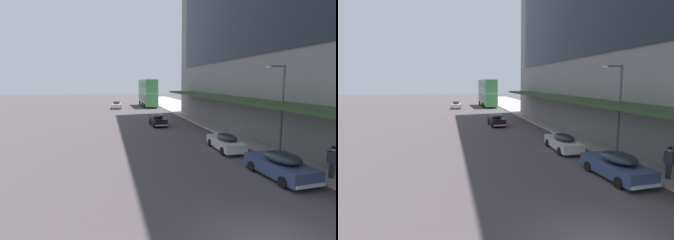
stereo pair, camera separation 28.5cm
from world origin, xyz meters
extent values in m
cube|color=#4A9D54|center=(3.64, 52.61, 1.75)|extent=(2.79, 11.34, 2.79)
cube|color=black|center=(3.64, 52.61, 2.08)|extent=(2.81, 10.44, 1.23)
cube|color=silver|center=(3.64, 52.61, 3.19)|extent=(2.68, 11.34, 0.12)
cube|color=#4A9D54|center=(3.64, 52.61, 4.64)|extent=(2.79, 11.34, 2.79)
cube|color=black|center=(3.64, 52.61, 4.98)|extent=(2.81, 10.44, 1.23)
cube|color=silver|center=(3.64, 52.61, 6.09)|extent=(2.68, 11.34, 0.12)
cube|color=black|center=(3.54, 58.30, 5.79)|extent=(1.30, 0.08, 0.36)
cylinder|color=black|center=(2.27, 56.43, 0.50)|extent=(0.27, 1.00, 1.00)
cylinder|color=black|center=(4.86, 56.47, 0.50)|extent=(0.27, 1.00, 1.00)
cylinder|color=black|center=(2.40, 49.08, 0.50)|extent=(0.27, 1.00, 1.00)
cylinder|color=black|center=(4.99, 49.13, 0.50)|extent=(0.27, 1.00, 1.00)
cylinder|color=black|center=(2.35, 51.74, 0.50)|extent=(0.27, 1.00, 1.00)
cylinder|color=black|center=(4.95, 51.78, 0.50)|extent=(0.27, 1.00, 1.00)
cube|color=navy|center=(4.31, 6.07, 0.61)|extent=(2.11, 4.64, 0.78)
ellipsoid|color=#1E232D|center=(4.33, 5.85, 1.28)|extent=(1.77, 2.59, 0.63)
cube|color=silver|center=(4.18, 8.39, 0.37)|extent=(1.76, 0.22, 0.14)
cube|color=silver|center=(4.45, 3.76, 0.37)|extent=(1.76, 0.22, 0.14)
sphere|color=silver|center=(3.67, 8.33, 0.66)|extent=(0.18, 0.18, 0.18)
sphere|color=silver|center=(4.69, 8.39, 0.66)|extent=(0.18, 0.18, 0.18)
cylinder|color=black|center=(3.31, 7.42, 0.32)|extent=(0.18, 0.65, 0.64)
cylinder|color=black|center=(5.15, 7.53, 0.32)|extent=(0.18, 0.65, 0.64)
cylinder|color=black|center=(3.48, 4.61, 0.32)|extent=(0.18, 0.65, 0.64)
cylinder|color=black|center=(5.32, 4.72, 0.32)|extent=(0.18, 0.65, 0.64)
cube|color=beige|center=(3.97, 12.59, 0.57)|extent=(1.88, 4.64, 0.71)
ellipsoid|color=#1E232D|center=(3.96, 12.36, 1.15)|extent=(1.59, 2.58, 0.50)
cube|color=silver|center=(4.08, 14.92, 0.37)|extent=(1.60, 0.19, 0.14)
cube|color=silver|center=(3.87, 10.26, 0.37)|extent=(1.60, 0.19, 0.14)
sphere|color=silver|center=(3.62, 14.91, 0.62)|extent=(0.18, 0.18, 0.18)
sphere|color=silver|center=(4.54, 14.87, 0.62)|extent=(0.18, 0.18, 0.18)
cylinder|color=black|center=(3.20, 14.04, 0.32)|extent=(0.17, 0.65, 0.64)
cylinder|color=black|center=(4.88, 13.97, 0.32)|extent=(0.17, 0.65, 0.64)
cylinder|color=black|center=(3.07, 11.21, 0.32)|extent=(0.17, 0.65, 0.64)
cylinder|color=black|center=(4.75, 11.14, 0.32)|extent=(0.17, 0.65, 0.64)
cube|color=black|center=(0.85, 25.84, 0.63)|extent=(1.70, 4.20, 0.82)
ellipsoid|color=#1E232D|center=(0.85, 25.63, 1.30)|extent=(1.47, 2.32, 0.56)
cube|color=silver|center=(0.80, 27.97, 0.37)|extent=(1.53, 0.15, 0.14)
cube|color=silver|center=(0.90, 23.71, 0.37)|extent=(1.53, 0.15, 0.14)
sphere|color=silver|center=(0.36, 27.93, 0.68)|extent=(0.18, 0.18, 0.18)
sphere|color=silver|center=(1.24, 27.95, 0.68)|extent=(0.18, 0.18, 0.18)
cylinder|color=black|center=(0.02, 27.11, 0.32)|extent=(0.15, 0.64, 0.64)
cylinder|color=black|center=(1.62, 27.15, 0.32)|extent=(0.15, 0.64, 0.64)
cylinder|color=black|center=(0.07, 24.53, 0.32)|extent=(0.15, 0.64, 0.64)
cylinder|color=black|center=(1.68, 24.57, 0.32)|extent=(0.15, 0.64, 0.64)
cube|color=beige|center=(-3.53, 49.37, 0.62)|extent=(1.96, 4.29, 0.79)
ellipsoid|color=#1E232D|center=(-3.52, 49.58, 1.30)|extent=(1.66, 2.39, 0.63)
cube|color=silver|center=(-3.62, 47.21, 0.37)|extent=(1.70, 0.19, 0.14)
cube|color=silver|center=(-3.44, 51.53, 0.37)|extent=(1.70, 0.19, 0.14)
sphere|color=silver|center=(-3.13, 47.22, 0.67)|extent=(0.18, 0.18, 0.18)
sphere|color=silver|center=(-4.11, 47.26, 0.67)|extent=(0.18, 0.18, 0.18)
cylinder|color=black|center=(-2.70, 48.03, 0.32)|extent=(0.17, 0.65, 0.64)
cylinder|color=black|center=(-4.48, 48.10, 0.32)|extent=(0.17, 0.65, 0.64)
cylinder|color=black|center=(-2.59, 50.64, 0.32)|extent=(0.17, 0.65, 0.64)
cylinder|color=black|center=(-4.37, 50.72, 0.32)|extent=(0.17, 0.65, 0.64)
cylinder|color=#2A313A|center=(6.83, 5.01, 0.57)|extent=(0.16, 0.16, 0.85)
cylinder|color=#2A313A|center=(6.90, 4.86, 0.57)|extent=(0.16, 0.16, 0.85)
cube|color=#2A313A|center=(6.86, 4.94, 1.35)|extent=(0.40, 0.47, 0.70)
cylinder|color=#2A313A|center=(6.74, 5.17, 1.39)|extent=(0.10, 0.10, 0.63)
sphere|color=tan|center=(6.86, 4.94, 1.81)|extent=(0.22, 0.22, 0.22)
cylinder|color=black|center=(6.86, 4.94, 1.89)|extent=(0.33, 0.33, 0.02)
cylinder|color=black|center=(6.86, 4.94, 1.95)|extent=(0.21, 0.21, 0.12)
cylinder|color=#4C4C51|center=(6.41, 8.96, 3.43)|extent=(0.16, 0.16, 6.57)
cylinder|color=#4C4C51|center=(5.81, 8.96, 6.62)|extent=(1.20, 0.10, 0.10)
ellipsoid|color=silver|center=(5.21, 8.96, 6.54)|extent=(0.44, 0.28, 0.20)
camera|label=1|loc=(-5.38, -6.84, 5.56)|focal=28.00mm
camera|label=2|loc=(-5.10, -6.90, 5.56)|focal=28.00mm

